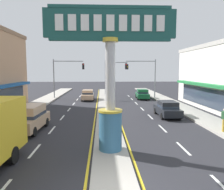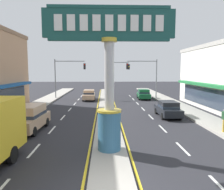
{
  "view_description": "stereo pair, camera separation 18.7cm",
  "coord_description": "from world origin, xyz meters",
  "views": [
    {
      "loc": [
        -0.46,
        -7.46,
        4.51
      ],
      "look_at": [
        0.33,
        9.56,
        2.6
      ],
      "focal_mm": 35.71,
      "sensor_mm": 36.0,
      "label": 1
    },
    {
      "loc": [
        -0.27,
        -7.47,
        4.51
      ],
      "look_at": [
        0.33,
        9.56,
        2.6
      ],
      "focal_mm": 35.71,
      "sensor_mm": 36.0,
      "label": 2
    }
  ],
  "objects": [
    {
      "name": "median_strip",
      "position": [
        0.0,
        18.0,
        0.07
      ],
      "size": [
        1.88,
        52.0,
        0.14
      ],
      "primitive_type": "cube",
      "color": "#A39E93",
      "rests_on": "ground"
    },
    {
      "name": "sidewalk_left",
      "position": [
        -8.89,
        16.0,
        0.09
      ],
      "size": [
        2.7,
        60.0,
        0.18
      ],
      "primitive_type": "cube",
      "color": "#ADA89E",
      "rests_on": "ground"
    },
    {
      "name": "sidewalk_right",
      "position": [
        8.89,
        16.0,
        0.09
      ],
      "size": [
        2.7,
        60.0,
        0.18
      ],
      "primitive_type": "cube",
      "color": "#ADA89E",
      "rests_on": "ground"
    },
    {
      "name": "lane_markings",
      "position": [
        0.0,
        16.65,
        0.0
      ],
      "size": [
        8.62,
        52.0,
        0.01
      ],
      "color": "silver",
      "rests_on": "ground"
    },
    {
      "name": "district_sign",
      "position": [
        0.0,
        4.43,
        4.03
      ],
      "size": [
        6.9,
        1.32,
        7.68
      ],
      "color": "#33668C",
      "rests_on": "median_strip"
    },
    {
      "name": "traffic_light_left_side",
      "position": [
        -6.18,
        27.7,
        4.25
      ],
      "size": [
        4.86,
        0.46,
        6.2
      ],
      "color": "slate",
      "rests_on": "ground"
    },
    {
      "name": "traffic_light_right_side",
      "position": [
        6.18,
        27.27,
        4.25
      ],
      "size": [
        4.86,
        0.46,
        6.2
      ],
      "color": "slate",
      "rests_on": "ground"
    },
    {
      "name": "traffic_light_median_far",
      "position": [
        1.69,
        32.68,
        4.19
      ],
      "size": [
        4.2,
        0.46,
        6.2
      ],
      "color": "slate",
      "rests_on": "ground"
    },
    {
      "name": "sedan_near_right_lane",
      "position": [
        -2.59,
        26.1,
        0.79
      ],
      "size": [
        1.95,
        4.36,
        1.53
      ],
      "color": "tan",
      "rests_on": "ground"
    },
    {
      "name": "sedan_far_right_lane",
      "position": [
        5.89,
        13.59,
        0.79
      ],
      "size": [
        1.86,
        4.31,
        1.53
      ],
      "color": "black",
      "rests_on": "ground"
    },
    {
      "name": "suv_near_left_lane",
      "position": [
        -5.89,
        9.04,
        0.98
      ],
      "size": [
        2.14,
        4.69,
        1.9
      ],
      "color": "tan",
      "rests_on": "ground"
    },
    {
      "name": "sedan_far_left_oncoming",
      "position": [
        5.89,
        26.94,
        0.79
      ],
      "size": [
        2.02,
        4.39,
        1.53
      ],
      "color": "#14562D",
      "rests_on": "ground"
    }
  ]
}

